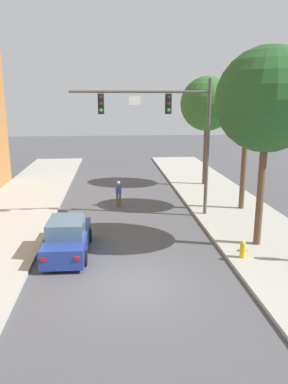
# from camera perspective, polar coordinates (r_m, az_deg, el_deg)

# --- Properties ---
(ground_plane) EXTENTS (120.00, 120.00, 0.00)m
(ground_plane) POSITION_cam_1_polar(r_m,az_deg,el_deg) (13.75, -1.46, -14.17)
(ground_plane) COLOR #4C4C51
(traffic_signal_mast) EXTENTS (7.55, 0.38, 7.50)m
(traffic_signal_mast) POSITION_cam_1_polar(r_m,az_deg,el_deg) (20.28, 3.90, 10.79)
(traffic_signal_mast) COLOR #514C47
(traffic_signal_mast) RESTS_ON sidewalk_right
(car_lead_blue) EXTENTS (1.90, 4.27, 1.60)m
(car_lead_blue) POSITION_cam_1_polar(r_m,az_deg,el_deg) (16.36, -11.74, -6.98)
(car_lead_blue) COLOR navy
(car_lead_blue) RESTS_ON ground
(pedestrian_crossing_road) EXTENTS (0.36, 0.22, 1.64)m
(pedestrian_crossing_road) POSITION_cam_1_polar(r_m,az_deg,el_deg) (23.15, -3.96, -0.04)
(pedestrian_crossing_road) COLOR brown
(pedestrian_crossing_road) RESTS_ON ground
(fire_hydrant) EXTENTS (0.48, 0.24, 0.72)m
(fire_hydrant) POSITION_cam_1_polar(r_m,az_deg,el_deg) (15.95, 15.03, -8.55)
(fire_hydrant) COLOR gold
(fire_hydrant) RESTS_ON sidewalk_right
(street_tree_nearest) EXTENTS (4.36, 4.36, 8.55)m
(street_tree_nearest) POSITION_cam_1_polar(r_m,az_deg,el_deg) (16.56, 18.58, 13.28)
(street_tree_nearest) COLOR brown
(street_tree_nearest) RESTS_ON sidewalk_right
(street_tree_second) EXTENTS (3.43, 3.43, 7.80)m
(street_tree_second) POSITION_cam_1_polar(r_m,az_deg,el_deg) (22.32, 15.73, 12.66)
(street_tree_second) COLOR brown
(street_tree_second) RESTS_ON sidewalk_right
(street_tree_third) EXTENTS (4.02, 4.02, 8.14)m
(street_tree_third) POSITION_cam_1_polar(r_m,az_deg,el_deg) (28.71, 9.75, 13.24)
(street_tree_third) COLOR brown
(street_tree_third) RESTS_ON sidewalk_right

